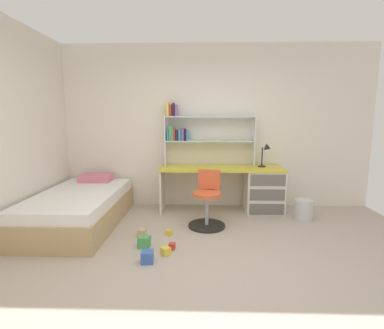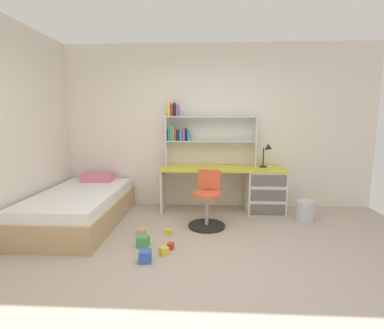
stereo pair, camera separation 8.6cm
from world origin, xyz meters
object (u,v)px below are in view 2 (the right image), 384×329
object	(u,v)px
bookshelf_hutch	(197,130)
desk_lamp	(268,152)
swivel_chair	(207,205)
desk	(254,187)
toy_block_red_0	(171,246)
waste_bin	(305,210)
toy_block_natural_1	(141,232)
bed_platform	(80,207)
toy_block_green_4	(143,241)
toy_block_yellow_3	(168,232)
toy_block_blue_2	(145,256)
toy_block_yellow_5	(164,251)

from	to	relation	value
bookshelf_hutch	desk_lamp	distance (m)	1.19
desk_lamp	swivel_chair	xyz separation A→B (m)	(-0.96, -0.71, -0.67)
desk	toy_block_red_0	distance (m)	1.92
waste_bin	toy_block_natural_1	distance (m)	2.43
swivel_chair	waste_bin	xyz separation A→B (m)	(1.47, 0.31, -0.16)
bed_platform	toy_block_green_4	size ratio (longest dim) A/B	15.38
swivel_chair	waste_bin	bearing A→B (deg)	12.01
bed_platform	toy_block_natural_1	xyz separation A→B (m)	(0.98, -0.41, -0.19)
bookshelf_hutch	toy_block_yellow_3	xyz separation A→B (m)	(-0.34, -1.22, -1.28)
toy_block_natural_1	bookshelf_hutch	bearing A→B (deg)	61.63
desk_lamp	swivel_chair	size ratio (longest dim) A/B	0.49
desk_lamp	toy_block_blue_2	world-z (taller)	desk_lamp
toy_block_red_0	toy_block_natural_1	xyz separation A→B (m)	(-0.43, 0.36, 0.01)
toy_block_blue_2	waste_bin	bearing A→B (deg)	33.27
toy_block_blue_2	toy_block_yellow_5	xyz separation A→B (m)	(0.17, 0.18, -0.02)
desk	waste_bin	distance (m)	0.84
toy_block_blue_2	bookshelf_hutch	bearing A→B (deg)	75.95
bookshelf_hutch	toy_block_yellow_3	bearing A→B (deg)	-105.55
desk	swivel_chair	bearing A→B (deg)	-137.58
desk	swivel_chair	xyz separation A→B (m)	(-0.76, -0.70, -0.09)
waste_bin	bookshelf_hutch	bearing A→B (deg)	161.30
desk	toy_block_red_0	world-z (taller)	desk
desk_lamp	toy_block_natural_1	bearing A→B (deg)	-148.52
desk_lamp	toy_block_red_0	bearing A→B (deg)	-133.32
toy_block_natural_1	toy_block_red_0	bearing A→B (deg)	-39.87
bookshelf_hutch	waste_bin	world-z (taller)	bookshelf_hutch
toy_block_red_0	toy_block_yellow_5	size ratio (longest dim) A/B	0.82
toy_block_red_0	toy_block_yellow_3	distance (m)	0.42
toy_block_natural_1	toy_block_yellow_3	size ratio (longest dim) A/B	1.39
waste_bin	toy_block_yellow_3	world-z (taller)	waste_bin
waste_bin	swivel_chair	bearing A→B (deg)	-167.99
desk	toy_block_green_4	bearing A→B (deg)	-137.23
toy_block_red_0	toy_block_blue_2	world-z (taller)	toy_block_blue_2
swivel_chair	toy_block_green_4	distance (m)	1.07
desk_lamp	toy_block_yellow_5	bearing A→B (deg)	-131.85
swivel_chair	desk_lamp	bearing A→B (deg)	36.46
bookshelf_hutch	toy_block_natural_1	distance (m)	1.92
toy_block_yellow_5	toy_block_green_4	bearing A→B (deg)	145.56
desk	toy_block_yellow_3	distance (m)	1.69
swivel_chair	waste_bin	world-z (taller)	swivel_chair
waste_bin	toy_block_yellow_3	xyz separation A→B (m)	(-1.98, -0.67, -0.12)
bookshelf_hutch	toy_block_yellow_3	distance (m)	1.80
bookshelf_hutch	toy_block_red_0	world-z (taller)	bookshelf_hutch
swivel_chair	toy_block_red_0	xyz separation A→B (m)	(-0.43, -0.76, -0.27)
desk	toy_block_blue_2	world-z (taller)	desk
toy_block_green_4	toy_block_yellow_3	bearing A→B (deg)	55.03
bed_platform	waste_bin	bearing A→B (deg)	5.22
toy_block_green_4	desk_lamp	bearing A→B (deg)	39.56
toy_block_blue_2	toy_block_red_0	bearing A→B (deg)	54.10
waste_bin	toy_block_yellow_5	size ratio (longest dim) A/B	3.45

